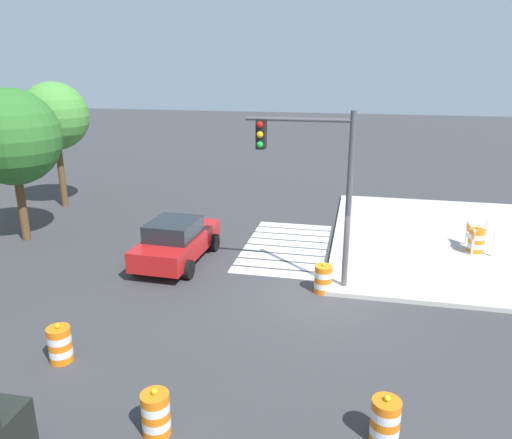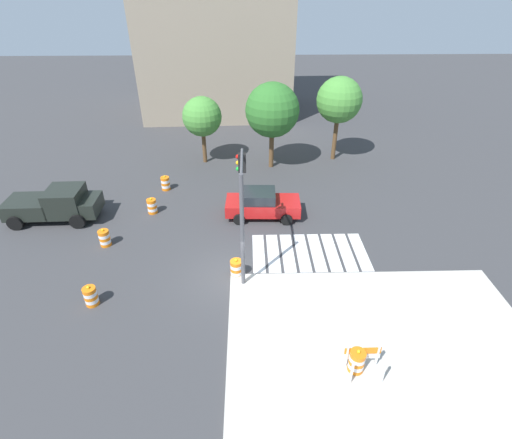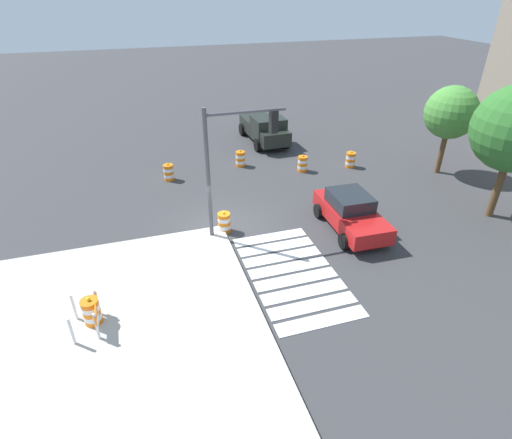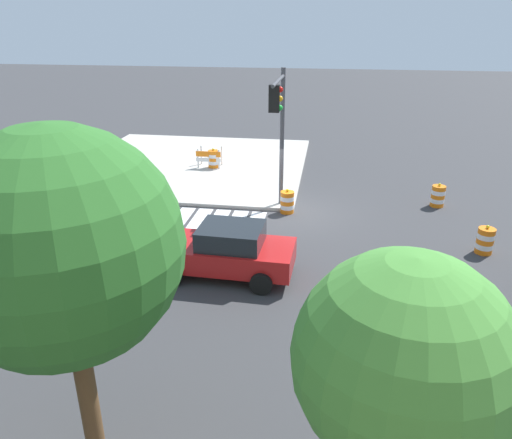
{
  "view_description": "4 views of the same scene",
  "coord_description": "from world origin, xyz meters",
  "px_view_note": "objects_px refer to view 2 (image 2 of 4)",
  "views": [
    {
      "loc": [
        -13.98,
        -0.86,
        6.92
      ],
      "look_at": [
        2.49,
        2.69,
        1.56
      ],
      "focal_mm": 34.35,
      "sensor_mm": 36.0,
      "label": 1
    },
    {
      "loc": [
        0.85,
        -14.0,
        12.08
      ],
      "look_at": [
        1.25,
        2.22,
        1.78
      ],
      "focal_mm": 27.08,
      "sensor_mm": 36.0,
      "label": 2
    },
    {
      "loc": [
        15.3,
        -3.18,
        9.63
      ],
      "look_at": [
        2.14,
        0.93,
        1.5
      ],
      "focal_mm": 28.44,
      "sensor_mm": 36.0,
      "label": 3
    },
    {
      "loc": [
        -1.28,
        18.48,
        7.43
      ],
      "look_at": [
        1.11,
        2.94,
        0.83
      ],
      "focal_mm": 34.03,
      "sensor_mm": 36.0,
      "label": 4
    }
  ],
  "objects_px": {
    "traffic_barrel_crosswalk_end": "(152,206)",
    "traffic_barrel_median_far": "(236,269)",
    "construction_barricade": "(363,358)",
    "traffic_barrel_far_curb": "(165,183)",
    "pickup_truck": "(57,204)",
    "traffic_barrel_median_near": "(91,296)",
    "traffic_barrel_near_corner": "(105,238)",
    "traffic_light_pole": "(242,199)",
    "traffic_barrel_on_sidewalk": "(357,361)",
    "street_tree_streetside_far": "(202,117)",
    "sports_car": "(262,204)",
    "street_tree_streetside_mid": "(339,100)",
    "street_tree_streetside_near": "(272,110)"
  },
  "relations": [
    {
      "from": "traffic_barrel_crosswalk_end",
      "to": "traffic_barrel_median_far",
      "type": "height_order",
      "value": "same"
    },
    {
      "from": "traffic_barrel_crosswalk_end",
      "to": "construction_barricade",
      "type": "bearing_deg",
      "value": -49.2
    },
    {
      "from": "traffic_barrel_crosswalk_end",
      "to": "traffic_barrel_far_curb",
      "type": "xyz_separation_m",
      "value": [
        0.29,
        2.97,
        0.0
      ]
    },
    {
      "from": "traffic_barrel_far_curb",
      "to": "traffic_barrel_median_far",
      "type": "bearing_deg",
      "value": -61.4
    },
    {
      "from": "pickup_truck",
      "to": "traffic_barrel_median_near",
      "type": "height_order",
      "value": "pickup_truck"
    },
    {
      "from": "traffic_barrel_near_corner",
      "to": "traffic_barrel_far_curb",
      "type": "distance_m",
      "value": 6.57
    },
    {
      "from": "traffic_barrel_near_corner",
      "to": "traffic_barrel_median_far",
      "type": "relative_size",
      "value": 1.0
    },
    {
      "from": "traffic_barrel_crosswalk_end",
      "to": "traffic_light_pole",
      "type": "bearing_deg",
      "value": -44.81
    },
    {
      "from": "traffic_barrel_median_near",
      "to": "traffic_barrel_on_sidewalk",
      "type": "height_order",
      "value": "traffic_barrel_on_sidewalk"
    },
    {
      "from": "traffic_barrel_crosswalk_end",
      "to": "traffic_light_pole",
      "type": "xyz_separation_m",
      "value": [
        5.45,
        -5.42,
        3.46
      ]
    },
    {
      "from": "pickup_truck",
      "to": "street_tree_streetside_far",
      "type": "height_order",
      "value": "street_tree_streetside_far"
    },
    {
      "from": "pickup_truck",
      "to": "sports_car",
      "type": "bearing_deg",
      "value": 0.24
    },
    {
      "from": "pickup_truck",
      "to": "construction_barricade",
      "type": "bearing_deg",
      "value": -35.59
    },
    {
      "from": "traffic_barrel_near_corner",
      "to": "traffic_barrel_crosswalk_end",
      "type": "bearing_deg",
      "value": 60.86
    },
    {
      "from": "traffic_barrel_on_sidewalk",
      "to": "traffic_light_pole",
      "type": "relative_size",
      "value": 0.19
    },
    {
      "from": "construction_barricade",
      "to": "street_tree_streetside_mid",
      "type": "xyz_separation_m",
      "value": [
        2.67,
        19.04,
        3.77
      ]
    },
    {
      "from": "traffic_barrel_crosswalk_end",
      "to": "traffic_barrel_on_sidewalk",
      "type": "bearing_deg",
      "value": -49.94
    },
    {
      "from": "construction_barricade",
      "to": "street_tree_streetside_far",
      "type": "bearing_deg",
      "value": 111.06
    },
    {
      "from": "pickup_truck",
      "to": "street_tree_streetside_near",
      "type": "relative_size",
      "value": 0.85
    },
    {
      "from": "sports_car",
      "to": "traffic_light_pole",
      "type": "xyz_separation_m",
      "value": [
        -1.08,
        -4.92,
        3.1
      ]
    },
    {
      "from": "street_tree_streetside_far",
      "to": "construction_barricade",
      "type": "bearing_deg",
      "value": -68.94
    },
    {
      "from": "construction_barricade",
      "to": "traffic_barrel_on_sidewalk",
      "type": "bearing_deg",
      "value": -172.08
    },
    {
      "from": "traffic_barrel_crosswalk_end",
      "to": "traffic_barrel_median_near",
      "type": "height_order",
      "value": "same"
    },
    {
      "from": "construction_barricade",
      "to": "traffic_barrel_far_curb",
      "type": "bearing_deg",
      "value": 123.53
    },
    {
      "from": "sports_car",
      "to": "street_tree_streetside_mid",
      "type": "xyz_separation_m",
      "value": [
        5.83,
        8.3,
        3.67
      ]
    },
    {
      "from": "traffic_barrel_crosswalk_end",
      "to": "street_tree_streetside_near",
      "type": "distance_m",
      "value": 10.57
    },
    {
      "from": "traffic_barrel_crosswalk_end",
      "to": "street_tree_streetside_mid",
      "type": "bearing_deg",
      "value": 32.26
    },
    {
      "from": "traffic_barrel_far_curb",
      "to": "street_tree_streetside_far",
      "type": "distance_m",
      "value": 5.84
    },
    {
      "from": "traffic_barrel_near_corner",
      "to": "street_tree_streetside_near",
      "type": "bearing_deg",
      "value": 46.23
    },
    {
      "from": "pickup_truck",
      "to": "traffic_barrel_median_far",
      "type": "distance_m",
      "value": 11.69
    },
    {
      "from": "traffic_light_pole",
      "to": "street_tree_streetside_far",
      "type": "relative_size",
      "value": 1.12
    },
    {
      "from": "traffic_light_pole",
      "to": "traffic_barrel_on_sidewalk",
      "type": "bearing_deg",
      "value": -55.51
    },
    {
      "from": "construction_barricade",
      "to": "traffic_barrel_crosswalk_end",
      "type": "bearing_deg",
      "value": 130.8
    },
    {
      "from": "sports_car",
      "to": "traffic_barrel_on_sidewalk",
      "type": "distance_m",
      "value": 11.16
    },
    {
      "from": "construction_barricade",
      "to": "traffic_light_pole",
      "type": "distance_m",
      "value": 7.87
    },
    {
      "from": "traffic_barrel_near_corner",
      "to": "pickup_truck",
      "type": "bearing_deg",
      "value": 141.65
    },
    {
      "from": "sports_car",
      "to": "traffic_barrel_on_sidewalk",
      "type": "height_order",
      "value": "sports_car"
    },
    {
      "from": "traffic_light_pole",
      "to": "street_tree_streetside_far",
      "type": "height_order",
      "value": "traffic_light_pole"
    },
    {
      "from": "traffic_barrel_crosswalk_end",
      "to": "traffic_barrel_median_near",
      "type": "bearing_deg",
      "value": -98.08
    },
    {
      "from": "traffic_barrel_median_near",
      "to": "traffic_light_pole",
      "type": "bearing_deg",
      "value": 18.47
    },
    {
      "from": "traffic_light_pole",
      "to": "construction_barricade",
      "type": "bearing_deg",
      "value": -53.88
    },
    {
      "from": "traffic_barrel_near_corner",
      "to": "street_tree_streetside_near",
      "type": "xyz_separation_m",
      "value": [
        9.3,
        9.71,
        3.75
      ]
    },
    {
      "from": "sports_car",
      "to": "traffic_barrel_median_near",
      "type": "height_order",
      "value": "sports_car"
    },
    {
      "from": "pickup_truck",
      "to": "street_tree_streetside_far",
      "type": "relative_size",
      "value": 1.06
    },
    {
      "from": "traffic_barrel_median_far",
      "to": "pickup_truck",
      "type": "bearing_deg",
      "value": 152.62
    },
    {
      "from": "street_tree_streetside_near",
      "to": "traffic_barrel_far_curb",
      "type": "bearing_deg",
      "value": -154.16
    },
    {
      "from": "traffic_light_pole",
      "to": "street_tree_streetside_mid",
      "type": "xyz_separation_m",
      "value": [
        6.91,
        13.22,
        0.58
      ]
    },
    {
      "from": "pickup_truck",
      "to": "traffic_barrel_median_far",
      "type": "bearing_deg",
      "value": -27.38
    },
    {
      "from": "traffic_barrel_near_corner",
      "to": "street_tree_streetside_far",
      "type": "relative_size",
      "value": 0.21
    },
    {
      "from": "sports_car",
      "to": "traffic_barrel_far_curb",
      "type": "xyz_separation_m",
      "value": [
        -6.24,
        3.46,
        -0.36
      ]
    }
  ]
}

